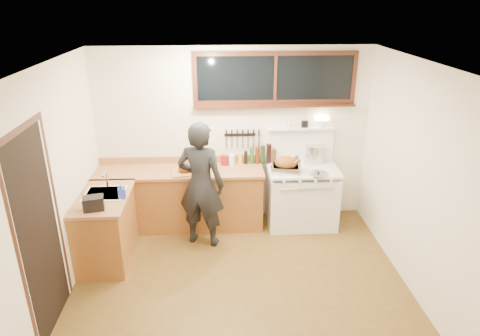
{
  "coord_description": "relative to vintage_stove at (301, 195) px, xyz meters",
  "views": [
    {
      "loc": [
        -0.25,
        -4.29,
        3.24
      ],
      "look_at": [
        0.05,
        0.85,
        1.15
      ],
      "focal_mm": 32.0,
      "sensor_mm": 36.0,
      "label": 1
    }
  ],
  "objects": [
    {
      "name": "pitcher",
      "position": [
        -1.03,
        0.17,
        0.51
      ],
      "size": [
        0.12,
        0.12,
        0.16
      ],
      "color": "white",
      "rests_on": "counter_back"
    },
    {
      "name": "coffee_tin",
      "position": [
        -1.14,
        0.19,
        0.51
      ],
      "size": [
        0.11,
        0.09,
        0.15
      ],
      "color": "maroon",
      "rests_on": "counter_back"
    },
    {
      "name": "knife_strip",
      "position": [
        -0.88,
        0.32,
        0.84
      ],
      "size": [
        0.52,
        0.03,
        0.28
      ],
      "color": "black",
      "rests_on": "room_shell"
    },
    {
      "name": "counter_back",
      "position": [
        -1.8,
        0.04,
        -0.01
      ],
      "size": [
        2.44,
        0.64,
        1.0
      ],
      "color": "brown",
      "rests_on": "ground"
    },
    {
      "name": "back_window",
      "position": [
        -0.4,
        0.31,
        1.6
      ],
      "size": [
        2.32,
        0.13,
        0.77
      ],
      "color": "black",
      "rests_on": "room_shell"
    },
    {
      "name": "ground_plane",
      "position": [
        -1.0,
        -1.41,
        -0.48
      ],
      "size": [
        4.0,
        3.5,
        0.02
      ],
      "primitive_type": "cube",
      "color": "#533915"
    },
    {
      "name": "left_doorway",
      "position": [
        -2.99,
        -1.96,
        0.62
      ],
      "size": [
        0.02,
        1.04,
        2.17
      ],
      "color": "black",
      "rests_on": "ground"
    },
    {
      "name": "stockpot",
      "position": [
        0.22,
        0.23,
        0.57
      ],
      "size": [
        0.33,
        0.33,
        0.27
      ],
      "color": "silver",
      "rests_on": "vintage_stove"
    },
    {
      "name": "bottle_cluster",
      "position": [
        -0.62,
        0.22,
        0.56
      ],
      "size": [
        0.56,
        0.07,
        0.3
      ],
      "color": "black",
      "rests_on": "counter_back"
    },
    {
      "name": "vintage_stove",
      "position": [
        0.0,
        0.0,
        0.0
      ],
      "size": [
        1.02,
        0.74,
        1.6
      ],
      "color": "white",
      "rests_on": "ground"
    },
    {
      "name": "roast_turkey",
      "position": [
        -0.27,
        -0.13,
        0.53
      ],
      "size": [
        0.45,
        0.36,
        0.24
      ],
      "color": "silver",
      "rests_on": "vintage_stove"
    },
    {
      "name": "counter_left",
      "position": [
        -2.7,
        -0.79,
        -0.02
      ],
      "size": [
        0.64,
        1.09,
        0.9
      ],
      "color": "brown",
      "rests_on": "ground"
    },
    {
      "name": "soap_bottle",
      "position": [
        -2.43,
        -0.85,
        0.53
      ],
      "size": [
        0.1,
        0.1,
        0.19
      ],
      "color": "blue",
      "rests_on": "counter_left"
    },
    {
      "name": "room_shell",
      "position": [
        -1.0,
        -1.41,
        1.18
      ],
      "size": [
        4.1,
        3.6,
        2.65
      ],
      "color": "#EFE4CF",
      "rests_on": "ground"
    },
    {
      "name": "saucepan",
      "position": [
        0.14,
        0.19,
        0.5
      ],
      "size": [
        0.2,
        0.3,
        0.13
      ],
      "color": "silver",
      "rests_on": "vintage_stove"
    },
    {
      "name": "man",
      "position": [
        -1.47,
        -0.47,
        0.41
      ],
      "size": [
        0.74,
        0.6,
        1.76
      ],
      "color": "black",
      "rests_on": "ground"
    },
    {
      "name": "pot_lid",
      "position": [
        0.17,
        -0.26,
        0.44
      ],
      "size": [
        0.29,
        0.29,
        0.04
      ],
      "color": "silver",
      "rests_on": "vintage_stove"
    },
    {
      "name": "toaster",
      "position": [
        -2.7,
        -1.14,
        0.51
      ],
      "size": [
        0.26,
        0.21,
        0.16
      ],
      "color": "black",
      "rests_on": "counter_left"
    },
    {
      "name": "sink_unit",
      "position": [
        -2.68,
        -0.71,
        0.38
      ],
      "size": [
        0.5,
        0.45,
        0.37
      ],
      "color": "white",
      "rests_on": "counter_left"
    },
    {
      "name": "cutting_board",
      "position": [
        -1.67,
        -0.08,
        0.49
      ],
      "size": [
        0.49,
        0.4,
        0.15
      ],
      "color": "#A06A3F",
      "rests_on": "counter_back"
    }
  ]
}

